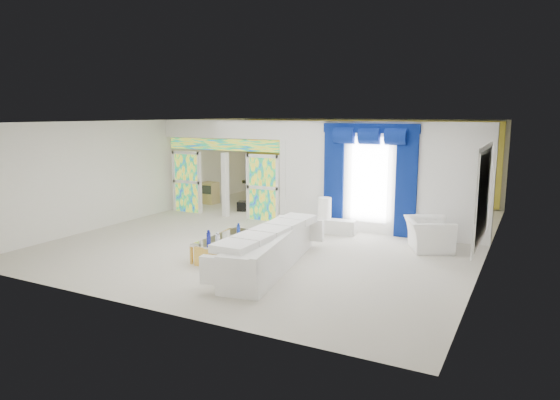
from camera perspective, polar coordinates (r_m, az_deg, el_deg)
The scene contains 22 objects.
floor at distance 13.74m, azimuth 1.20°, elevation -3.66°, with size 12.00×12.00×0.00m, color #B7AF9E.
dividing_wall at distance 13.62m, azimuth 11.25°, elevation 2.45°, with size 5.70×0.18×3.00m, color white.
dividing_header at distance 15.66m, azimuth -6.60°, elevation 8.02°, with size 4.30×0.18×0.55m, color white.
stained_panel_left at distance 16.64m, azimuth -10.56°, elevation 2.06°, with size 0.95×0.04×2.00m, color #994C3F.
stained_panel_right at distance 15.07m, azimuth -1.97°, elevation 1.41°, with size 0.95×0.04×2.00m, color #994C3F.
stained_transom at distance 15.68m, azimuth -6.56°, elevation 6.28°, with size 4.00×0.05×0.35m, color #994C3F.
window_pane at distance 13.60m, azimuth 10.12°, elevation 2.27°, with size 1.00×0.02×2.30m, color white.
blue_drape_left at distance 13.91m, azimuth 6.14°, elevation 2.32°, with size 0.55×0.10×2.80m, color #04164D.
blue_drape_right at distance 13.32m, azimuth 14.18°, elevation 1.74°, with size 0.55×0.10×2.80m, color #04164D.
blue_pelmet at distance 13.47m, azimuth 10.26°, elevation 8.04°, with size 2.60×0.12×0.25m, color #04164D.
wall_mirror at distance 11.15m, azimuth 22.19°, elevation 0.55°, with size 0.04×2.70×1.90m, color white.
gold_curtains at distance 18.91m, azimuth 9.18°, elevation 4.54°, with size 9.70×0.12×2.90m, color gold.
white_sofa at distance 10.57m, azimuth -1.05°, elevation -5.77°, with size 0.82×3.82×0.73m, color white.
coffee_table at distance 11.54m, azimuth -6.26°, elevation -5.29°, with size 0.62×1.87×0.42m, color gold.
console_table at distance 13.62m, azimuth 6.24°, elevation -3.02°, with size 1.15×0.36×0.38m, color silver.
table_lamp at distance 13.63m, azimuth 5.10°, elevation -0.92°, with size 0.36×0.36×0.58m, color white.
armchair at distance 12.41m, azimuth 16.56°, elevation -3.77°, with size 1.15×1.01×0.75m, color white.
grand_piano at distance 17.96m, azimuth -0.63°, elevation 1.17°, with size 1.51×1.97×1.00m, color black.
piano_bench at distance 16.64m, azimuth -3.22°, elevation -0.73°, with size 0.94×0.37×0.31m, color black.
tv_console at distance 18.16m, azimuth -8.00°, elevation 0.81°, with size 0.53×0.48×0.77m, color tan.
chandelier at distance 17.44m, azimuth -0.62°, elevation 8.01°, with size 0.60×0.60×0.60m, color gold.
decanters at distance 11.34m, azimuth -6.87°, elevation -4.01°, with size 0.18×1.17×0.22m.
Camera 1 is at (5.90, -11.98, 3.21)m, focal length 32.13 mm.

